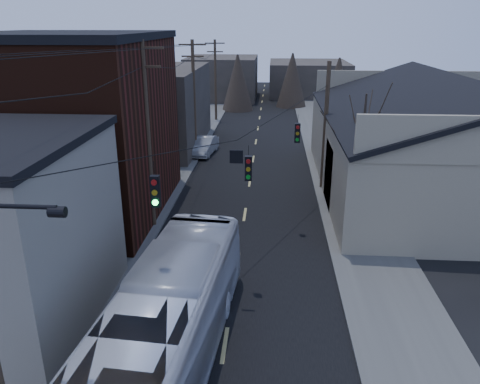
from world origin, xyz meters
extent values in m
cube|color=black|center=(0.00, 30.00, 0.01)|extent=(9.00, 110.00, 0.02)
cube|color=#474744|center=(-6.50, 30.00, 0.06)|extent=(4.00, 110.00, 0.12)
cube|color=#474744|center=(6.50, 30.00, 0.06)|extent=(4.00, 110.00, 0.12)
cube|color=black|center=(-10.00, 20.00, 5.00)|extent=(10.00, 12.00, 10.00)
cube|color=#332F29|center=(-9.50, 36.00, 3.50)|extent=(9.00, 14.00, 7.00)
cube|color=gray|center=(13.00, 25.00, 2.50)|extent=(16.00, 20.00, 5.00)
cube|color=black|center=(9.00, 25.00, 6.30)|extent=(8.16, 20.60, 2.86)
cube|color=#332F29|center=(-6.00, 65.00, 3.00)|extent=(10.00, 12.00, 6.00)
cube|color=#332F29|center=(7.00, 70.00, 2.50)|extent=(12.00, 14.00, 5.00)
cone|color=black|center=(6.50, 20.00, 3.60)|extent=(0.40, 0.40, 7.20)
cylinder|color=#382B1E|center=(-5.00, 18.00, 5.00)|extent=(0.28, 0.28, 10.00)
cube|color=#382B1E|center=(-5.00, 18.00, 9.60)|extent=(2.20, 0.12, 0.12)
cylinder|color=#382B1E|center=(-5.00, 33.00, 4.75)|extent=(0.28, 0.28, 9.50)
cube|color=#382B1E|center=(-5.00, 33.00, 9.10)|extent=(2.20, 0.12, 0.12)
cylinder|color=#382B1E|center=(-5.00, 48.00, 4.50)|extent=(0.28, 0.28, 9.00)
cube|color=#382B1E|center=(-5.00, 48.00, 8.60)|extent=(2.20, 0.12, 0.12)
cylinder|color=#382B1E|center=(5.00, 25.00, 4.25)|extent=(0.28, 0.28, 8.50)
cube|color=black|center=(-2.00, 7.50, 5.95)|extent=(0.28, 0.20, 1.00)
cube|color=black|center=(0.60, 12.00, 5.35)|extent=(0.28, 0.20, 1.00)
cube|color=black|center=(2.80, 18.00, 5.45)|extent=(0.28, 0.20, 1.00)
imported|color=silver|center=(-1.71, 6.57, 1.71)|extent=(3.89, 12.49, 3.42)
imported|color=#929498|center=(-4.30, 33.27, 0.75)|extent=(2.13, 4.72, 1.50)
camera|label=1|loc=(1.48, -5.65, 10.79)|focal=35.00mm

